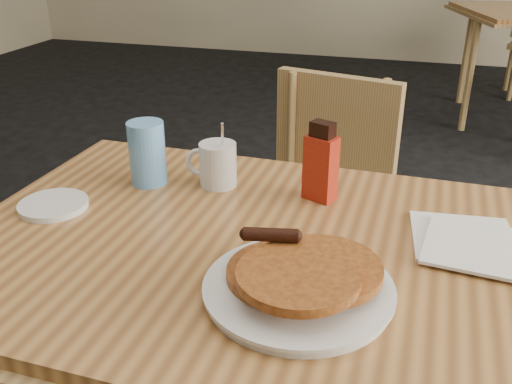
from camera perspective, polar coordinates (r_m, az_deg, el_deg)
main_table at (r=1.02m, az=1.48°, el=-7.42°), size 1.17×0.81×0.75m
chair_main_far at (r=1.73m, az=7.15°, el=-0.39°), size 0.47×0.47×0.85m
pancake_plate at (r=0.86m, az=4.37°, el=-8.91°), size 0.29×0.29×0.08m
coffee_mug at (r=1.20m, az=-3.94°, el=2.86°), size 0.11×0.08×0.15m
syrup_bottle at (r=1.13m, az=6.49°, el=2.78°), size 0.07×0.06×0.16m
napkin_stack at (r=1.05m, az=20.69°, el=-4.78°), size 0.21×0.23×0.01m
blue_tumbler at (r=1.22m, az=-10.82°, el=3.84°), size 0.09×0.09×0.13m
side_saucer at (r=1.18m, az=-19.60°, el=-1.23°), size 0.16×0.16×0.01m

